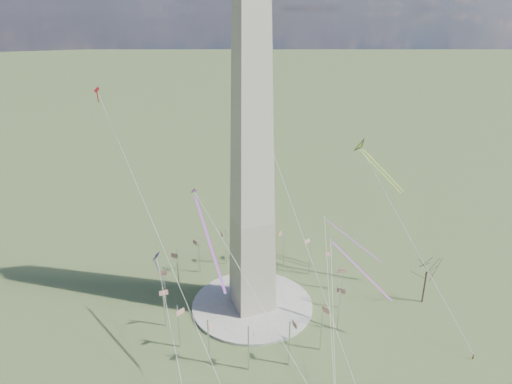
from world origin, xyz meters
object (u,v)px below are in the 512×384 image
object	(u,v)px
washington_monument	(252,153)
kite_delta_black	(363,149)
person_east	(473,357)
tree_near	(427,269)

from	to	relation	value
washington_monument	kite_delta_black	world-z (taller)	washington_monument
washington_monument	kite_delta_black	xyz separation A→B (m)	(42.50, 12.25, -6.79)
person_east	tree_near	bearing A→B (deg)	-108.09
person_east	kite_delta_black	size ratio (longest dim) A/B	0.09
tree_near	person_east	distance (m)	27.18
washington_monument	tree_near	size ratio (longest dim) A/B	6.30
person_east	kite_delta_black	xyz separation A→B (m)	(-2.15, 53.30, 40.39)
tree_near	person_east	world-z (taller)	tree_near
tree_near	kite_delta_black	bearing A→B (deg)	103.01
washington_monument	person_east	world-z (taller)	washington_monument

